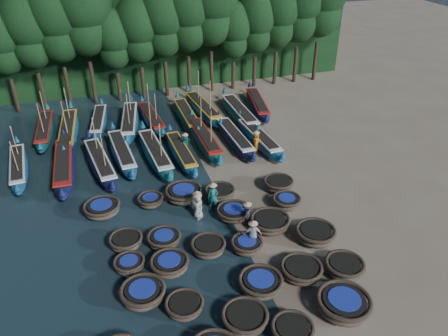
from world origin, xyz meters
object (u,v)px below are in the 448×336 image
object	(u,v)px
coracle_3	(292,330)
coracle_18	(270,222)
coracle_8	(301,270)
coracle_20	(102,208)
coracle_7	(261,283)
long_boat_1	(64,166)
coracle_4	(344,304)
coracle_12	(208,247)
coracle_22	(184,193)
fisherman_4	(253,234)
coracle_14	(315,234)
long_boat_14	(187,116)
long_boat_3	(122,152)
coracle_9	(344,267)
coracle_11	(170,264)
long_boat_13	(152,118)
coracle_6	(184,306)
coracle_17	(234,212)
long_boat_11	(99,121)
long_boat_9	(45,130)
long_boat_5	(181,153)
coracle_24	(278,184)
long_boat_0	(18,167)
long_boat_2	(100,163)
coracle_16	(164,239)
long_boat_4	(155,153)
long_boat_15	(203,109)
long_boat_6	(204,139)
fisherman_1	(213,196)
coracle_2	(245,318)
fisherman_5	(185,143)
fisherman_3	(247,214)
coracle_23	(220,193)
long_boat_16	(240,113)
coracle_15	(126,241)
long_boat_10	(69,131)
coracle_21	(151,200)
fisherman_6	(256,141)
coracle_10	(129,264)
coracle_13	(247,245)
long_boat_17	(257,104)

from	to	relation	value
coracle_3	coracle_18	size ratio (longest dim) A/B	0.77
coracle_8	coracle_20	size ratio (longest dim) A/B	1.07
coracle_7	long_boat_1	size ratio (longest dim) A/B	0.29
coracle_4	coracle_12	world-z (taller)	coracle_4
coracle_22	fisherman_4	xyz separation A→B (m)	(2.60, -5.62, 0.45)
coracle_14	long_boat_14	size ratio (longest dim) A/B	0.28
coracle_3	long_boat_3	xyz separation A→B (m)	(-5.43, 18.12, 0.14)
coracle_9	coracle_11	xyz separation A→B (m)	(-8.43, 2.82, -0.02)
long_boat_3	long_boat_13	xyz separation A→B (m)	(3.07, 5.55, -0.03)
coracle_6	coracle_17	xyz separation A→B (m)	(4.39, 6.14, 0.02)
coracle_20	long_boat_11	bearing A→B (deg)	87.56
long_boat_9	long_boat_13	world-z (taller)	long_boat_9
coracle_18	long_boat_5	distance (m)	10.12
coracle_24	long_boat_0	size ratio (longest dim) A/B	0.32
coracle_18	long_boat_2	world-z (taller)	long_boat_2
coracle_16	long_boat_13	size ratio (longest dim) A/B	0.28
coracle_9	coracle_17	xyz separation A→B (m)	(-3.90, 6.12, -0.06)
long_boat_0	long_boat_4	xyz separation A→B (m)	(9.51, -0.88, 0.07)
long_boat_15	long_boat_9	bearing A→B (deg)	175.65
long_boat_6	fisherman_1	distance (m)	8.43
coracle_22	coracle_2	bearing A→B (deg)	-87.45
coracle_6	coracle_12	distance (m)	4.16
coracle_14	fisherman_5	xyz separation A→B (m)	(-4.66, 12.19, 0.35)
coracle_11	long_boat_5	bearing A→B (deg)	74.80
coracle_20	fisherman_3	xyz separation A→B (m)	(8.05, -3.60, 0.40)
coracle_7	fisherman_1	xyz separation A→B (m)	(-0.39, 7.08, 0.58)
coracle_20	long_boat_4	xyz separation A→B (m)	(4.21, 5.73, 0.15)
coracle_8	coracle_23	size ratio (longest dim) A/B	1.32
long_boat_15	long_boat_16	xyz separation A→B (m)	(2.84, -1.93, 0.02)
fisherman_5	coracle_24	bearing A→B (deg)	86.08
coracle_6	fisherman_3	world-z (taller)	fisherman_3
long_boat_9	coracle_15	bearing A→B (deg)	-71.42
long_boat_10	long_boat_15	world-z (taller)	long_boat_10
coracle_21	fisherman_6	size ratio (longest dim) A/B	1.01
coracle_10	fisherman_3	xyz separation A→B (m)	(7.01, 1.68, 0.46)
coracle_13	fisherman_6	world-z (taller)	fisherman_6
coracle_11	long_boat_6	world-z (taller)	long_boat_6
coracle_9	long_boat_16	size ratio (longest dim) A/B	0.24
coracle_22	long_boat_14	xyz separation A→B (m)	(2.86, 11.54, 0.09)
coracle_6	long_boat_10	size ratio (longest dim) A/B	0.21
long_boat_6	fisherman_4	xyz separation A→B (m)	(-0.54, -12.30, 0.33)
coracle_13	long_boat_17	world-z (taller)	long_boat_17
coracle_3	long_boat_15	world-z (taller)	long_boat_15
long_boat_1	long_boat_5	world-z (taller)	long_boat_1
coracle_6	coracle_18	size ratio (longest dim) A/B	0.69
coracle_10	fisherman_5	size ratio (longest dim) A/B	1.12
coracle_13	fisherman_6	size ratio (longest dim) A/B	0.94
coracle_9	long_boat_14	distance (m)	20.74
coracle_6	coracle_9	size ratio (longest dim) A/B	0.86
coracle_20	fisherman_6	xyz separation A→B (m)	(11.74, 4.71, 0.48)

